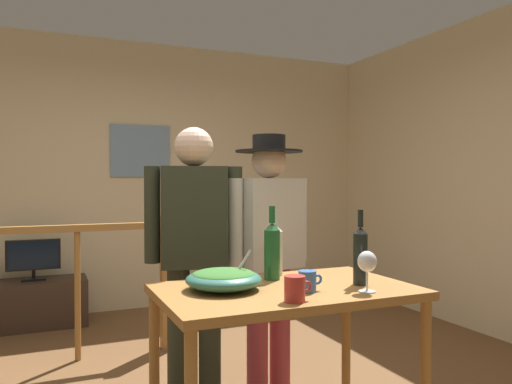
{
  "coord_description": "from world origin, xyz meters",
  "views": [
    {
      "loc": [
        -0.77,
        -2.61,
        1.31
      ],
      "look_at": [
        0.29,
        -0.19,
        1.25
      ],
      "focal_mm": 34.93,
      "sensor_mm": 36.0,
      "label": 1
    }
  ],
  "objects_px": {
    "flat_screen_tv": "(33,256)",
    "wine_bottle_green": "(272,250)",
    "wine_bottle_dark": "(360,254)",
    "person_standing_right": "(269,240)",
    "tv_console": "(34,304)",
    "serving_table": "(286,307)",
    "mug_blue": "(308,281)",
    "stair_railing": "(49,273)",
    "person_standing_left": "(194,243)",
    "framed_picture": "(141,151)",
    "salad_bowl": "(225,278)",
    "wine_glass": "(367,263)",
    "mug_red": "(295,289)",
    "wine_bottle_clear": "(276,249)"
  },
  "relations": [
    {
      "from": "salad_bowl",
      "to": "wine_glass",
      "type": "relative_size",
      "value": 1.89
    },
    {
      "from": "salad_bowl",
      "to": "person_standing_right",
      "type": "xyz_separation_m",
      "value": [
        0.52,
        0.64,
        0.08
      ]
    },
    {
      "from": "tv_console",
      "to": "wine_glass",
      "type": "height_order",
      "value": "wine_glass"
    },
    {
      "from": "mug_red",
      "to": "framed_picture",
      "type": "bearing_deg",
      "value": 90.16
    },
    {
      "from": "wine_bottle_green",
      "to": "mug_blue",
      "type": "relative_size",
      "value": 3.2
    },
    {
      "from": "wine_bottle_green",
      "to": "person_standing_right",
      "type": "relative_size",
      "value": 0.23
    },
    {
      "from": "tv_console",
      "to": "wine_bottle_green",
      "type": "height_order",
      "value": "wine_bottle_green"
    },
    {
      "from": "wine_glass",
      "to": "flat_screen_tv",
      "type": "bearing_deg",
      "value": 114.9
    },
    {
      "from": "tv_console",
      "to": "wine_bottle_green",
      "type": "bearing_deg",
      "value": -66.63
    },
    {
      "from": "flat_screen_tv",
      "to": "framed_picture",
      "type": "bearing_deg",
      "value": 17.61
    },
    {
      "from": "stair_railing",
      "to": "mug_blue",
      "type": "relative_size",
      "value": 23.72
    },
    {
      "from": "wine_glass",
      "to": "wine_bottle_green",
      "type": "distance_m",
      "value": 0.5
    },
    {
      "from": "tv_console",
      "to": "wine_glass",
      "type": "relative_size",
      "value": 4.86
    },
    {
      "from": "framed_picture",
      "to": "person_standing_right",
      "type": "relative_size",
      "value": 0.38
    },
    {
      "from": "wine_glass",
      "to": "wine_bottle_green",
      "type": "relative_size",
      "value": 0.5
    },
    {
      "from": "tv_console",
      "to": "serving_table",
      "type": "bearing_deg",
      "value": -68.37
    },
    {
      "from": "serving_table",
      "to": "mug_red",
      "type": "bearing_deg",
      "value": -109.13
    },
    {
      "from": "flat_screen_tv",
      "to": "mug_red",
      "type": "height_order",
      "value": "mug_red"
    },
    {
      "from": "wine_bottle_green",
      "to": "mug_red",
      "type": "height_order",
      "value": "wine_bottle_green"
    },
    {
      "from": "wine_glass",
      "to": "mug_blue",
      "type": "relative_size",
      "value": 1.6
    },
    {
      "from": "wine_glass",
      "to": "wine_bottle_dark",
      "type": "bearing_deg",
      "value": 65.15
    },
    {
      "from": "stair_railing",
      "to": "serving_table",
      "type": "distance_m",
      "value": 2.03
    },
    {
      "from": "stair_railing",
      "to": "salad_bowl",
      "type": "relative_size",
      "value": 7.87
    },
    {
      "from": "framed_picture",
      "to": "stair_railing",
      "type": "distance_m",
      "value": 1.87
    },
    {
      "from": "tv_console",
      "to": "mug_red",
      "type": "height_order",
      "value": "mug_red"
    },
    {
      "from": "serving_table",
      "to": "wine_bottle_clear",
      "type": "xyz_separation_m",
      "value": [
        0.09,
        0.29,
        0.23
      ]
    },
    {
      "from": "wine_glass",
      "to": "mug_red",
      "type": "distance_m",
      "value": 0.39
    },
    {
      "from": "flat_screen_tv",
      "to": "salad_bowl",
      "type": "height_order",
      "value": "salad_bowl"
    },
    {
      "from": "wine_bottle_dark",
      "to": "person_standing_right",
      "type": "xyz_separation_m",
      "value": [
        -0.12,
        0.79,
        -0.01
      ]
    },
    {
      "from": "wine_bottle_dark",
      "to": "mug_blue",
      "type": "height_order",
      "value": "wine_bottle_dark"
    },
    {
      "from": "wine_bottle_green",
      "to": "person_standing_left",
      "type": "bearing_deg",
      "value": 116.73
    },
    {
      "from": "person_standing_left",
      "to": "wine_bottle_green",
      "type": "bearing_deg",
      "value": 130.74
    },
    {
      "from": "flat_screen_tv",
      "to": "wine_bottle_dark",
      "type": "relative_size",
      "value": 1.25
    },
    {
      "from": "framed_picture",
      "to": "person_standing_left",
      "type": "relative_size",
      "value": 0.37
    },
    {
      "from": "serving_table",
      "to": "wine_bottle_clear",
      "type": "distance_m",
      "value": 0.38
    },
    {
      "from": "wine_bottle_dark",
      "to": "mug_blue",
      "type": "relative_size",
      "value": 3.11
    },
    {
      "from": "salad_bowl",
      "to": "tv_console",
      "type": "bearing_deg",
      "value": 106.87
    },
    {
      "from": "person_standing_left",
      "to": "framed_picture",
      "type": "bearing_deg",
      "value": -79.25
    },
    {
      "from": "flat_screen_tv",
      "to": "wine_bottle_green",
      "type": "bearing_deg",
      "value": -66.38
    },
    {
      "from": "framed_picture",
      "to": "wine_bottle_green",
      "type": "height_order",
      "value": "framed_picture"
    },
    {
      "from": "stair_railing",
      "to": "tv_console",
      "type": "relative_size",
      "value": 3.06
    },
    {
      "from": "stair_railing",
      "to": "person_standing_right",
      "type": "relative_size",
      "value": 1.72
    },
    {
      "from": "framed_picture",
      "to": "mug_red",
      "type": "distance_m",
      "value": 3.45
    },
    {
      "from": "framed_picture",
      "to": "stair_railing",
      "type": "height_order",
      "value": "framed_picture"
    },
    {
      "from": "serving_table",
      "to": "mug_blue",
      "type": "height_order",
      "value": "mug_blue"
    },
    {
      "from": "framed_picture",
      "to": "stair_railing",
      "type": "relative_size",
      "value": 0.22
    },
    {
      "from": "framed_picture",
      "to": "wine_bottle_clear",
      "type": "relative_size",
      "value": 1.78
    },
    {
      "from": "flat_screen_tv",
      "to": "wine_bottle_green",
      "type": "xyz_separation_m",
      "value": [
        1.13,
        -2.59,
        0.32
      ]
    },
    {
      "from": "stair_railing",
      "to": "salad_bowl",
      "type": "xyz_separation_m",
      "value": [
        0.72,
        -1.7,
        0.21
      ]
    },
    {
      "from": "mug_red",
      "to": "person_standing_left",
      "type": "distance_m",
      "value": 0.98
    }
  ]
}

